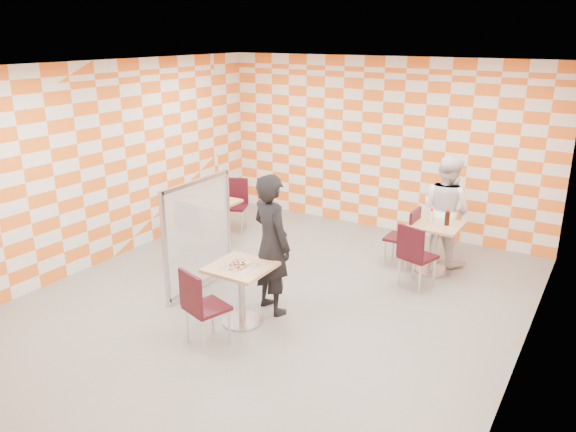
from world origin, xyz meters
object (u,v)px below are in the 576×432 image
at_px(chair_empty_near, 190,224).
at_px(man_dark, 271,244).
at_px(soda_bottle, 447,218).
at_px(chair_second_side, 407,233).
at_px(chair_second_front, 414,252).
at_px(man_white, 446,210).
at_px(chair_main_front, 200,302).
at_px(main_table, 241,284).
at_px(empty_table, 214,216).
at_px(chair_empty_far, 235,200).
at_px(partition, 199,234).
at_px(sport_bottle, 432,216).
at_px(second_table, 435,239).

xyz_separation_m(chair_empty_near, man_dark, (2.02, -0.82, 0.35)).
bearing_deg(soda_bottle, chair_second_side, -173.60).
distance_m(chair_second_front, man_white, 1.23).
distance_m(chair_main_front, man_white, 4.19).
xyz_separation_m(chair_main_front, chair_second_side, (1.19, 3.33, 0.00)).
distance_m(main_table, soda_bottle, 3.20).
bearing_deg(man_dark, empty_table, -11.99).
relative_size(main_table, chair_empty_far, 0.81).
xyz_separation_m(chair_empty_near, partition, (0.84, -0.79, 0.25)).
bearing_deg(sport_bottle, main_table, -117.42).
height_order(sport_bottle, soda_bottle, soda_bottle).
bearing_deg(man_dark, chair_second_side, -91.18).
bearing_deg(chair_second_front, sport_bottle, 91.94).
bearing_deg(main_table, empty_table, 135.04).
bearing_deg(chair_second_side, main_table, -112.75).
bearing_deg(chair_second_front, main_table, -126.17).
xyz_separation_m(chair_second_front, sport_bottle, (-0.03, 0.76, 0.29)).
xyz_separation_m(empty_table, man_white, (3.43, 1.27, 0.32)).
bearing_deg(empty_table, sport_bottle, 14.02).
relative_size(second_table, sport_bottle, 3.75).
height_order(chair_empty_near, soda_bottle, soda_bottle).
bearing_deg(sport_bottle, empty_table, -165.98).
bearing_deg(chair_main_front, man_dark, 80.09).
height_order(chair_second_side, chair_empty_near, same).
height_order(second_table, chair_second_side, chair_second_side).
relative_size(chair_second_front, chair_empty_near, 1.00).
bearing_deg(soda_bottle, main_table, -121.52).
xyz_separation_m(second_table, man_dark, (-1.39, -2.23, 0.38)).
distance_m(second_table, soda_bottle, 0.37).
xyz_separation_m(main_table, chair_main_front, (-0.07, -0.68, 0.04)).
xyz_separation_m(chair_empty_near, chair_empty_far, (-0.18, 1.42, 0.00)).
relative_size(main_table, partition, 0.48).
distance_m(partition, man_dark, 1.19).
bearing_deg(chair_second_side, chair_main_front, -109.59).
distance_m(main_table, second_table, 3.10).
height_order(main_table, man_white, man_white).
distance_m(chair_empty_near, partition, 1.18).
bearing_deg(man_dark, chair_empty_near, 1.16).
xyz_separation_m(chair_second_front, chair_second_side, (-0.34, 0.66, 0.00)).
xyz_separation_m(second_table, empty_table, (-3.44, -0.79, 0.00)).
relative_size(chair_main_front, man_dark, 0.52).
relative_size(sport_bottle, soda_bottle, 0.87).
bearing_deg(chair_second_side, empty_table, -166.35).
bearing_deg(man_dark, sport_bottle, -96.57).
xyz_separation_m(chair_empty_far, partition, (1.02, -2.21, 0.25)).
bearing_deg(chair_main_front, empty_table, 125.43).
bearing_deg(chair_second_front, man_white, 87.29).
relative_size(chair_empty_far, soda_bottle, 4.02).
height_order(main_table, empty_table, same).
height_order(chair_main_front, chair_second_side, same).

